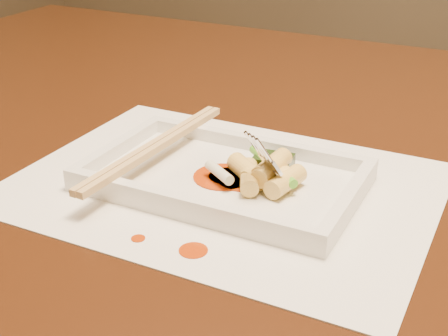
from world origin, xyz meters
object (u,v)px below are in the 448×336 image
at_px(placemat, 224,185).
at_px(plate_base, 224,181).
at_px(chopstick_a, 152,145).
at_px(fork, 303,111).
at_px(table, 250,196).

xyz_separation_m(placemat, plate_base, (0.00, 0.00, 0.00)).
bearing_deg(chopstick_a, placemat, 0.00).
height_order(plate_base, fork, fork).
height_order(placemat, fork, fork).
xyz_separation_m(table, chopstick_a, (-0.04, -0.16, 0.13)).
relative_size(placemat, plate_base, 1.54).
bearing_deg(fork, table, 128.40).
height_order(plate_base, chopstick_a, chopstick_a).
height_order(placemat, chopstick_a, chopstick_a).
bearing_deg(placemat, table, 105.20).
relative_size(table, fork, 10.00).
bearing_deg(fork, plate_base, -165.58).
xyz_separation_m(chopstick_a, fork, (0.15, 0.02, 0.06)).
xyz_separation_m(placemat, chopstick_a, (-0.08, 0.00, 0.03)).
xyz_separation_m(plate_base, fork, (0.07, 0.02, 0.08)).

